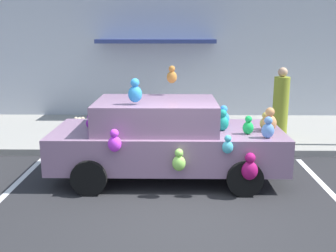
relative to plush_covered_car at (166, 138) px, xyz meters
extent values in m
plane|color=#262628|center=(0.30, -1.65, -0.80)|extent=(60.00, 60.00, 0.00)
cube|color=gray|center=(0.30, 3.35, -0.72)|extent=(24.00, 4.00, 0.15)
cube|color=#B2B7C1|center=(0.30, 5.50, 2.40)|extent=(24.00, 0.30, 6.40)
cube|color=navy|center=(-0.39, 4.95, 1.75)|extent=(3.60, 1.10, 0.12)
cube|color=silver|center=(2.99, -0.65, -0.80)|extent=(0.12, 3.60, 0.01)
cube|color=silver|center=(-2.84, -0.65, -0.80)|extent=(0.12, 3.60, 0.01)
cube|color=gray|center=(0.04, 0.01, -0.16)|extent=(4.41, 1.82, 0.68)
cube|color=gray|center=(-0.18, 0.01, 0.46)|extent=(2.29, 1.60, 0.56)
cylinder|color=black|center=(1.41, 0.92, -0.48)|extent=(0.64, 0.22, 0.64)
cylinder|color=black|center=(1.41, -0.90, -0.48)|extent=(0.64, 0.22, 0.64)
cylinder|color=black|center=(-1.33, 0.92, -0.48)|extent=(0.64, 0.22, 0.64)
cylinder|color=black|center=(-1.33, -0.90, -0.48)|extent=(0.64, 0.22, 0.64)
ellipsoid|color=#C57E34|center=(0.11, 0.69, 1.12)|extent=(0.21, 0.17, 0.25)
sphere|color=#C57E34|center=(0.11, 0.69, 1.29)|extent=(0.13, 0.13, 0.13)
ellipsoid|color=tan|center=(1.92, 0.01, 0.30)|extent=(0.20, 0.16, 0.23)
sphere|color=tan|center=(1.92, 0.01, 0.46)|extent=(0.12, 0.12, 0.12)
ellipsoid|color=green|center=(1.53, -0.37, 0.30)|extent=(0.20, 0.16, 0.24)
sphere|color=green|center=(1.53, -0.37, 0.47)|extent=(0.13, 0.13, 0.13)
ellipsoid|color=#391BCA|center=(-1.00, 0.24, 0.28)|extent=(0.16, 0.13, 0.19)
sphere|color=#391BCA|center=(-1.00, 0.24, 0.41)|extent=(0.10, 0.10, 0.10)
ellipsoid|color=#17957F|center=(1.09, -0.10, 0.33)|extent=(0.24, 0.20, 0.28)
sphere|color=#17957F|center=(1.09, -0.10, 0.52)|extent=(0.15, 0.15, 0.15)
ellipsoid|color=#3291E3|center=(1.15, 0.32, 0.33)|extent=(0.24, 0.20, 0.28)
sphere|color=#3291E3|center=(1.15, 0.32, 0.52)|extent=(0.15, 0.15, 0.15)
ellipsoid|color=#9F115C|center=(1.46, -1.02, -0.30)|extent=(0.28, 0.23, 0.33)
sphere|color=#9F115C|center=(1.46, -1.02, -0.07)|extent=(0.18, 0.18, 0.18)
ellipsoid|color=#5989CB|center=(1.82, -0.64, 0.32)|extent=(0.23, 0.18, 0.27)
sphere|color=#5989CB|center=(1.82, -0.64, 0.50)|extent=(0.14, 0.14, 0.14)
ellipsoid|color=purple|center=(-1.47, 0.03, 0.28)|extent=(0.17, 0.14, 0.20)
sphere|color=purple|center=(-1.47, 0.03, 0.42)|extent=(0.11, 0.11, 0.11)
ellipsoid|color=tan|center=(1.96, -0.17, 0.34)|extent=(0.27, 0.22, 0.32)
sphere|color=tan|center=(1.96, -0.17, 0.56)|extent=(0.17, 0.17, 0.17)
ellipsoid|color=#2C85CC|center=(-0.54, -0.43, 0.93)|extent=(0.25, 0.21, 0.30)
sphere|color=#2C85CC|center=(-0.54, -0.43, 1.14)|extent=(0.16, 0.16, 0.16)
ellipsoid|color=#44B2C8|center=(1.08, -0.98, 0.11)|extent=(0.19, 0.15, 0.22)
sphere|color=#44B2C8|center=(1.08, -0.98, 0.26)|extent=(0.12, 0.12, 0.12)
ellipsoid|color=#CD37E8|center=(-0.85, -1.00, 0.16)|extent=(0.23, 0.19, 0.27)
sphere|color=#CD37E8|center=(-0.85, -1.00, 0.35)|extent=(0.15, 0.15, 0.15)
ellipsoid|color=#95DB58|center=(0.25, -0.99, -0.18)|extent=(0.23, 0.19, 0.27)
sphere|color=#95DB58|center=(0.25, -0.99, 0.01)|extent=(0.15, 0.15, 0.15)
ellipsoid|color=beige|center=(-2.15, 1.94, -0.43)|extent=(0.34, 0.29, 0.43)
sphere|color=beige|center=(-2.15, 1.94, -0.13)|extent=(0.24, 0.24, 0.24)
sphere|color=beige|center=(-2.23, 1.94, -0.04)|extent=(0.10, 0.10, 0.10)
sphere|color=beige|center=(-2.06, 1.94, -0.04)|extent=(0.10, 0.10, 0.10)
cylinder|color=olive|center=(2.84, 2.36, 0.15)|extent=(0.39, 0.39, 1.59)
sphere|color=tan|center=(2.84, 2.36, 1.06)|extent=(0.24, 0.24, 0.24)
camera|label=1|loc=(0.16, -7.47, 2.02)|focal=42.40mm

